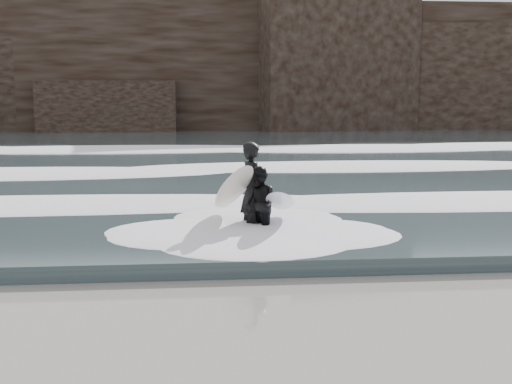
% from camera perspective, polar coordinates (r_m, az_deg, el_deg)
% --- Properties ---
extents(ground, '(120.00, 120.00, 0.00)m').
position_cam_1_polar(ground, '(7.75, 5.87, -13.91)').
color(ground, '#7D7753').
rests_on(ground, ground).
extents(sea, '(90.00, 52.00, 0.30)m').
position_cam_1_polar(sea, '(36.16, -2.91, 4.13)').
color(sea, '#2D3B40').
rests_on(sea, ground).
extents(headland, '(70.00, 9.00, 10.00)m').
position_cam_1_polar(headland, '(53.08, -3.69, 10.79)').
color(headland, black).
rests_on(headland, ground).
extents(foam_near, '(60.00, 3.20, 0.20)m').
position_cam_1_polar(foam_near, '(16.28, -0.13, -0.44)').
color(foam_near, white).
rests_on(foam_near, sea).
extents(foam_mid, '(60.00, 4.00, 0.24)m').
position_cam_1_polar(foam_mid, '(23.20, -1.65, 2.31)').
color(foam_mid, white).
rests_on(foam_mid, sea).
extents(foam_far, '(60.00, 4.80, 0.30)m').
position_cam_1_polar(foam_far, '(32.15, -2.64, 4.12)').
color(foam_far, white).
rests_on(foam_far, sea).
extents(surfer_left, '(1.25, 2.05, 2.01)m').
position_cam_1_polar(surfer_left, '(13.30, -0.60, 0.19)').
color(surfer_left, black).
rests_on(surfer_left, ground).
extents(surfer_right, '(1.30, 2.13, 1.55)m').
position_cam_1_polar(surfer_right, '(12.96, 0.61, -1.07)').
color(surfer_right, black).
rests_on(surfer_right, ground).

